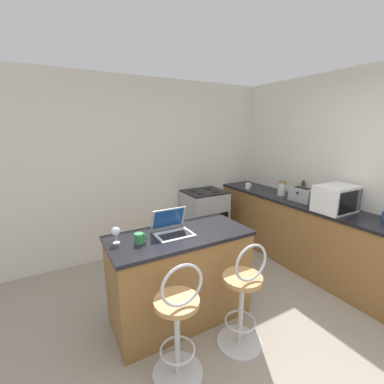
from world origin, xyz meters
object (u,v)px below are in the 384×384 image
at_px(wine_glass_short, 116,232).
at_px(pepper_mill, 303,189).
at_px(laptop, 172,227).
at_px(mug_white, 248,186).
at_px(toaster, 302,195).
at_px(bar_stool_near, 178,325).
at_px(storage_jar, 282,188).
at_px(mug_green, 139,238).
at_px(stove_range, 204,218).
at_px(bar_stool_far, 243,298).
at_px(microwave, 336,199).

height_order(wine_glass_short, pepper_mill, pepper_mill).
distance_m(laptop, mug_white, 2.17).
bearing_deg(laptop, toaster, 3.71).
xyz_separation_m(bar_stool_near, pepper_mill, (2.51, 0.94, 0.56)).
distance_m(wine_glass_short, pepper_mill, 2.79).
height_order(storage_jar, mug_green, storage_jar).
relative_size(toaster, pepper_mill, 1.33).
relative_size(stove_range, pepper_mill, 3.87).
bearing_deg(mug_green, wine_glass_short, 149.89).
bearing_deg(pepper_mill, mug_white, 116.13).
bearing_deg(stove_range, laptop, -132.41).
xyz_separation_m(bar_stool_far, toaster, (1.64, 0.76, 0.54)).
relative_size(bar_stool_far, microwave, 2.10).
distance_m(bar_stool_far, laptop, 0.89).
bearing_deg(bar_stool_far, bar_stool_near, 180.00).
distance_m(storage_jar, pepper_mill, 0.29).
bearing_deg(mug_green, toaster, 4.64).
height_order(laptop, pepper_mill, pepper_mill).
distance_m(microwave, pepper_mill, 0.72).
distance_m(laptop, storage_jar, 2.09).
xyz_separation_m(microwave, mug_white, (-0.11, 1.43, -0.11)).
relative_size(toaster, stove_range, 0.34).
distance_m(storage_jar, mug_white, 0.60).
bearing_deg(mug_white, storage_jar, -76.09).
bearing_deg(bar_stool_near, bar_stool_far, 0.00).
bearing_deg(toaster, microwave, -91.53).
relative_size(bar_stool_near, wine_glass_short, 6.82).
bearing_deg(microwave, mug_white, 94.48).
bearing_deg(stove_range, toaster, -53.59).
height_order(microwave, wine_glass_short, microwave).
height_order(bar_stool_far, mug_green, bar_stool_far).
relative_size(bar_stool_near, microwave, 2.10).
distance_m(mug_white, mug_green, 2.50).
xyz_separation_m(bar_stool_far, microwave, (1.63, 0.28, 0.60)).
bearing_deg(bar_stool_near, stove_range, 53.36).
height_order(bar_stool_near, stove_range, bar_stool_near).
relative_size(bar_stool_far, pepper_mill, 4.22).
bearing_deg(toaster, pepper_mill, 36.40).
bearing_deg(mug_green, microwave, -7.15).
height_order(microwave, mug_green, microwave).
bearing_deg(wine_glass_short, toaster, 2.01).
bearing_deg(wine_glass_short, microwave, -8.94).
xyz_separation_m(toaster, mug_green, (-2.35, -0.19, -0.05)).
bearing_deg(laptop, wine_glass_short, 175.40).
height_order(stove_range, mug_green, mug_green).
bearing_deg(stove_range, pepper_mill, -41.39).
xyz_separation_m(bar_stool_near, stove_range, (1.42, 1.91, -0.01)).
bearing_deg(pepper_mill, bar_stool_near, -159.40).
bearing_deg(bar_stool_far, toaster, 24.84).
bearing_deg(mug_green, bar_stool_near, -81.42).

